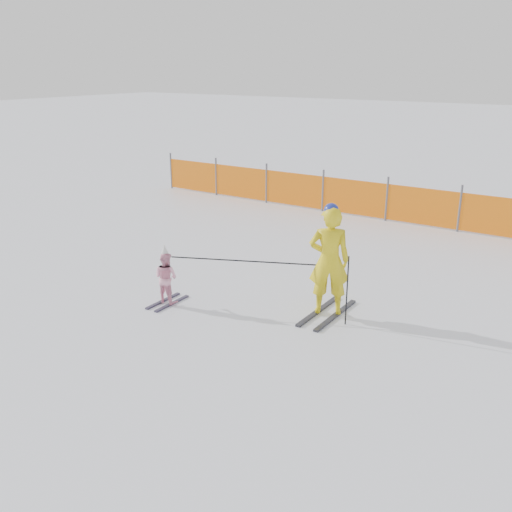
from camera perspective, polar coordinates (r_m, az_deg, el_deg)
The scene contains 5 objects.
ground at distance 10.02m, azimuth -1.59°, elevation -6.19°, with size 120.00×120.00×0.00m, color white.
adult at distance 9.87m, azimuth 7.33°, elevation -0.44°, with size 0.84×1.51×2.02m.
child at distance 10.55m, azimuth -8.99°, elevation -2.06°, with size 0.48×0.89×1.14m.
ski_poles at distance 9.89m, azimuth 1.98°, elevation -1.41°, with size 3.05×1.12×1.22m.
safety_fence at distance 16.73m, azimuth 10.31°, elevation 5.76°, with size 14.42×0.06×1.25m.
Camera 1 is at (5.26, -7.42, 4.22)m, focal length 40.00 mm.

